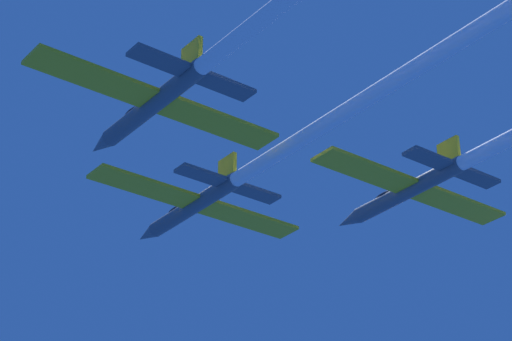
# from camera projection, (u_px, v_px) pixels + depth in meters

# --- Properties ---
(jet_lead) EXTENTS (18.86, 53.42, 3.12)m
(jet_lead) POSITION_uv_depth(u_px,v_px,m) (305.00, 137.00, 75.72)
(jet_lead) COLOR #4C5660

